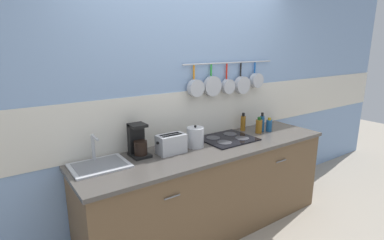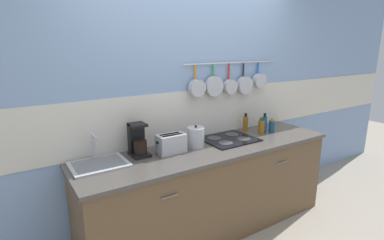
{
  "view_description": "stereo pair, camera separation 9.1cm",
  "coord_description": "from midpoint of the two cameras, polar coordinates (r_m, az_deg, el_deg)",
  "views": [
    {
      "loc": [
        -1.71,
        -2.13,
        1.84
      ],
      "look_at": [
        -0.23,
        0.0,
        1.18
      ],
      "focal_mm": 28.0,
      "sensor_mm": 36.0,
      "label": 1
    },
    {
      "loc": [
        -1.64,
        -2.18,
        1.84
      ],
      "look_at": [
        -0.23,
        0.0,
        1.18
      ],
      "focal_mm": 28.0,
      "sensor_mm": 36.0,
      "label": 2
    }
  ],
  "objects": [
    {
      "name": "cabinet_base",
      "position": [
        3.07,
        2.74,
        -13.23
      ],
      "size": [
        2.57,
        0.65,
        0.85
      ],
      "color": "brown",
      "rests_on": "ground_plane"
    },
    {
      "name": "bottle_sesame_oil",
      "position": [
        3.44,
        8.95,
        -0.53
      ],
      "size": [
        0.06,
        0.06,
        0.21
      ],
      "color": "#8C5919",
      "rests_on": "countertop"
    },
    {
      "name": "bottle_hot_sauce",
      "position": [
        3.47,
        13.74,
        -0.99
      ],
      "size": [
        0.07,
        0.07,
        0.16
      ],
      "color": "navy",
      "rests_on": "countertop"
    },
    {
      "name": "sink_basin",
      "position": [
        2.56,
        -18.29,
        -7.94
      ],
      "size": [
        0.45,
        0.35,
        0.24
      ],
      "color": "#B7BABF",
      "rests_on": "countertop"
    },
    {
      "name": "toaster",
      "position": [
        2.71,
        -4.95,
        -4.55
      ],
      "size": [
        0.27,
        0.15,
        0.18
      ],
      "color": "#B7BABF",
      "rests_on": "countertop"
    },
    {
      "name": "countertop",
      "position": [
        2.9,
        2.84,
        -5.44
      ],
      "size": [
        2.61,
        0.67,
        0.03
      ],
      "color": "#4C4742",
      "rests_on": "cabinet_base"
    },
    {
      "name": "kettle",
      "position": [
        2.86,
        -0.29,
        -3.3
      ],
      "size": [
        0.17,
        0.17,
        0.22
      ],
      "color": "#B7BABF",
      "rests_on": "countertop"
    },
    {
      "name": "wall_back",
      "position": [
        3.09,
        -1.26,
        3.6
      ],
      "size": [
        7.2,
        0.15,
        2.6
      ],
      "color": "#84A3CC",
      "rests_on": "ground_plane"
    },
    {
      "name": "cooktop",
      "position": [
        3.13,
        5.95,
        -3.54
      ],
      "size": [
        0.53,
        0.46,
        0.01
      ],
      "color": "black",
      "rests_on": "countertop"
    },
    {
      "name": "bottle_dish_soap",
      "position": [
        3.38,
        11.87,
        -1.13
      ],
      "size": [
        0.07,
        0.07,
        0.18
      ],
      "color": "#8C5919",
      "rests_on": "countertop"
    },
    {
      "name": "bottle_olive_oil",
      "position": [
        3.44,
        12.44,
        -0.6
      ],
      "size": [
        0.05,
        0.05,
        0.22
      ],
      "color": "navy",
      "rests_on": "countertop"
    },
    {
      "name": "coffee_maker",
      "position": [
        2.68,
        -11.21,
        -4.2
      ],
      "size": [
        0.15,
        0.19,
        0.29
      ],
      "color": "black",
      "rests_on": "countertop"
    },
    {
      "name": "ground_plane",
      "position": [
        3.29,
        2.65,
        -19.81
      ],
      "size": [
        12.0,
        12.0,
        0.0
      ],
      "primitive_type": "plane",
      "color": "#9E9384"
    }
  ]
}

